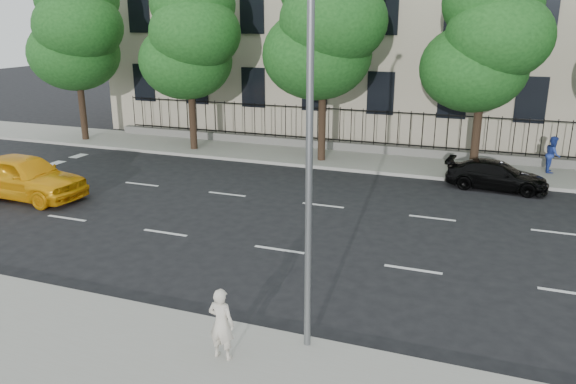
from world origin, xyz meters
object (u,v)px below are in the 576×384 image
woman_near (221,324)px  yellow_taxi (25,176)px  street_light (319,102)px  black_sedan (496,175)px

woman_near → yellow_taxi: bearing=-27.8°
street_light → yellow_taxi: 15.34m
woman_near → black_sedan: bearing=-105.5°
black_sedan → woman_near: bearing=166.5°
yellow_taxi → woman_near: size_ratio=3.33×
black_sedan → yellow_taxi: bearing=118.9°
black_sedan → street_light: bearing=170.1°
street_light → black_sedan: 14.46m
street_light → black_sedan: street_light is taller
street_light → woman_near: size_ratio=5.29×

